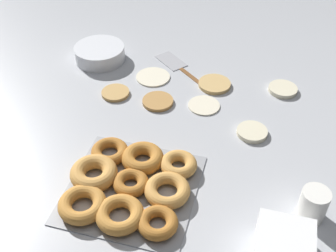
% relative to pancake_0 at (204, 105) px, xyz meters
% --- Properties ---
extents(ground_plane, '(3.00, 3.00, 0.00)m').
position_rel_pancake_0_xyz_m(ground_plane, '(-0.03, -0.09, -0.00)').
color(ground_plane, '#B2B5BA').
extents(pancake_0, '(0.09, 0.09, 0.01)m').
position_rel_pancake_0_xyz_m(pancake_0, '(0.00, 0.00, 0.00)').
color(pancake_0, beige).
rests_on(pancake_0, ground_plane).
extents(pancake_1, '(0.11, 0.11, 0.01)m').
position_rel_pancake_0_xyz_m(pancake_1, '(-0.19, 0.10, 0.00)').
color(pancake_1, beige).
rests_on(pancake_1, ground_plane).
extents(pancake_2, '(0.10, 0.10, 0.01)m').
position_rel_pancake_0_xyz_m(pancake_2, '(0.01, 0.11, 0.00)').
color(pancake_2, tan).
rests_on(pancake_2, ground_plane).
extents(pancake_3, '(0.09, 0.09, 0.01)m').
position_rel_pancake_0_xyz_m(pancake_3, '(0.22, 0.14, 0.00)').
color(pancake_3, beige).
rests_on(pancake_3, ground_plane).
extents(pancake_4, '(0.08, 0.08, 0.01)m').
position_rel_pancake_0_xyz_m(pancake_4, '(-0.27, -0.02, 0.00)').
color(pancake_4, tan).
rests_on(pancake_4, ground_plane).
extents(pancake_5, '(0.08, 0.08, 0.01)m').
position_rel_pancake_0_xyz_m(pancake_5, '(0.15, -0.08, 0.00)').
color(pancake_5, beige).
rests_on(pancake_5, ground_plane).
extents(pancake_6, '(0.09, 0.09, 0.01)m').
position_rel_pancake_0_xyz_m(pancake_6, '(-0.14, -0.02, 0.00)').
color(pancake_6, '#B27F42').
rests_on(pancake_6, ground_plane).
extents(donut_tray, '(0.30, 0.30, 0.04)m').
position_rel_pancake_0_xyz_m(donut_tray, '(-0.11, -0.36, 0.01)').
color(donut_tray, '#93969B').
rests_on(donut_tray, ground_plane).
extents(batter_bowl, '(0.17, 0.17, 0.05)m').
position_rel_pancake_0_xyz_m(batter_bowl, '(-0.39, 0.16, 0.02)').
color(batter_bowl, white).
rests_on(batter_bowl, ground_plane).
extents(container_stack, '(0.11, 0.12, 0.08)m').
position_rel_pancake_0_xyz_m(container_stack, '(0.25, -0.45, 0.03)').
color(container_stack, white).
rests_on(container_stack, ground_plane).
extents(paper_cup, '(0.06, 0.06, 0.08)m').
position_rel_pancake_0_xyz_m(paper_cup, '(0.31, -0.33, 0.04)').
color(paper_cup, white).
rests_on(paper_cup, ground_plane).
extents(spatula, '(0.21, 0.19, 0.01)m').
position_rel_pancake_0_xyz_m(spatula, '(-0.14, 0.19, -0.00)').
color(spatula, brown).
rests_on(spatula, ground_plane).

